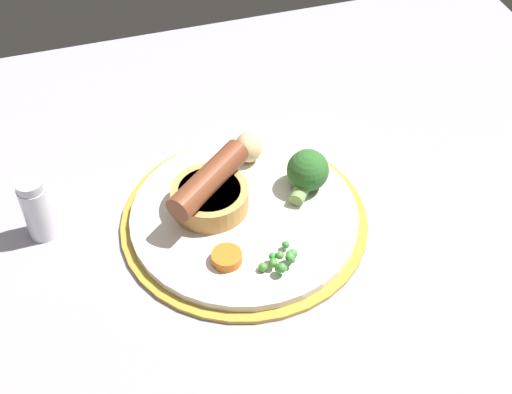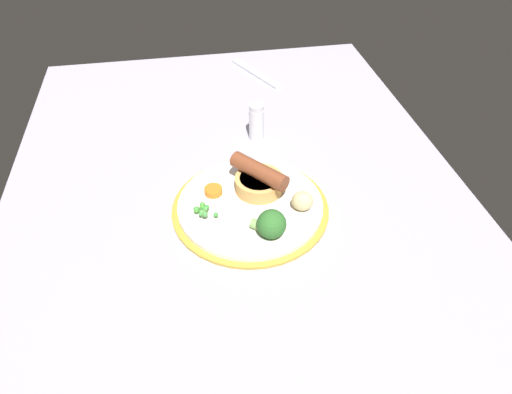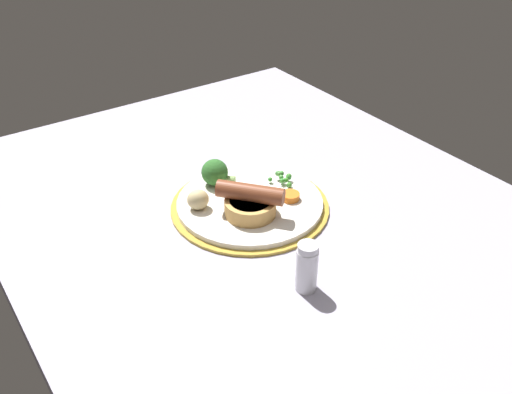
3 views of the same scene
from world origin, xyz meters
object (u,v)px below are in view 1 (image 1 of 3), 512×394
Objects in this scene: dinner_plate at (244,219)px; potato_chunk_1 at (248,147)px; pea_pile at (282,261)px; broccoli_floret_near at (307,172)px; carrot_slice_1 at (227,258)px; sausage_pudding at (210,192)px; salt_shaker at (37,208)px.

dinner_plate is 7.41× the size of potato_chunk_1.
dinner_plate is at bearing -79.87° from pea_pile.
broccoli_floret_near is 7.75cm from potato_chunk_1.
pea_pile is 16.04cm from potato_chunk_1.
broccoli_floret_near is 1.79× the size of carrot_slice_1.
carrot_slice_1 is (3.44, 5.69, 1.37)cm from dinner_plate.
pea_pile is at bearing 100.13° from dinner_plate.
sausage_pudding is 1.33× the size of salt_shaker.
salt_shaker is at bearing 8.13° from potato_chunk_1.
broccoli_floret_near is (-7.56, -1.86, 3.02)cm from dinner_plate.
potato_chunk_1 is 15.10cm from carrot_slice_1.
salt_shaker reaches higher than pea_pile.
pea_pile reaches higher than dinner_plate.
sausage_pudding is at bearing 45.03° from potato_chunk_1.
sausage_pudding reaches higher than dinner_plate.
pea_pile reaches higher than carrot_slice_1.
sausage_pudding is at bearing 129.22° from broccoli_floret_near.
salt_shaker is (20.36, -4.68, 3.11)cm from dinner_plate.
potato_chunk_1 is at bearing -109.60° from dinner_plate.
broccoli_floret_near is (-10.68, 0.17, 0.04)cm from sausage_pudding.
salt_shaker is at bearing -12.95° from dinner_plate.
sausage_pudding is 7.89cm from carrot_slice_1.
sausage_pudding reaches higher than pea_pile.
broccoli_floret_near is at bearing -166.17° from dinner_plate.
potato_chunk_1 is 0.47× the size of salt_shaker.
sausage_pudding is 10.68cm from broccoli_floret_near.
sausage_pudding is at bearing -92.39° from carrot_slice_1.
salt_shaker is at bearing 124.34° from broccoli_floret_near.
pea_pile is 5.38cm from carrot_slice_1.
carrot_slice_1 is 19.92cm from salt_shaker.
salt_shaker is at bearing -30.13° from pea_pile.
carrot_slice_1 is (4.86, -2.27, -0.45)cm from pea_pile.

